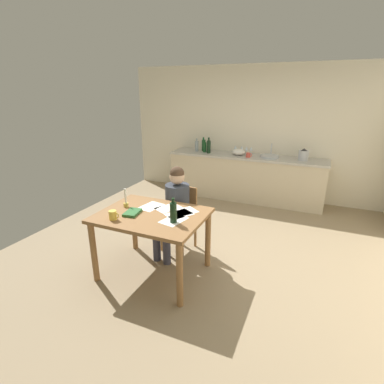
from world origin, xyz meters
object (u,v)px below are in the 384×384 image
sink_unit (269,156)px  wine_glass_back_left (242,148)px  bottle_sauce (209,146)px  teacup_on_counter (248,155)px  person_seated (175,206)px  wine_glass_by_kettle (247,149)px  stovetop_kettle (303,155)px  dining_table (152,223)px  coffee_mug (113,215)px  wine_bottle_on_table (173,212)px  bottle_oil (197,146)px  mixing_bowl (238,152)px  bottle_vinegar (203,145)px  chair_at_table (181,215)px  candlestick (126,202)px  wine_glass_back_right (235,148)px  book_magazine (132,213)px  wine_glass_near_sink (251,149)px  bottle_wine_red (205,147)px

sink_unit → wine_glass_back_left: (-0.58, 0.15, 0.09)m
bottle_sauce → teacup_on_counter: (0.84, -0.07, -0.09)m
person_seated → wine_glass_by_kettle: person_seated is taller
stovetop_kettle → teacup_on_counter: (-0.98, -0.15, -0.05)m
sink_unit → bottle_sauce: (-1.21, -0.08, 0.11)m
dining_table → coffee_mug: 0.46m
wine_bottle_on_table → bottle_oil: bearing=108.3°
coffee_mug → mixing_bowl: (0.51, 3.30, 0.13)m
bottle_oil → bottle_vinegar: bearing=35.3°
chair_at_table → bottle_vinegar: bearing=104.3°
candlestick → mixing_bowl: (0.60, 2.94, 0.11)m
wine_bottle_on_table → mixing_bowl: 3.10m
bottle_vinegar → bottle_sauce: size_ratio=0.91×
wine_bottle_on_table → wine_glass_back_left: 3.27m
coffee_mug → wine_glass_back_right: size_ratio=0.81×
book_magazine → sink_unit: 3.27m
wine_bottle_on_table → wine_glass_near_sink: size_ratio=1.79×
chair_at_table → wine_glass_back_right: size_ratio=5.69×
chair_at_table → bottle_vinegar: bottle_vinegar is taller
bottle_oil → wine_glass_back_right: bottle_oil is taller
chair_at_table → wine_glass_back_left: size_ratio=5.69×
coffee_mug → bottle_oil: size_ratio=0.48×
bottle_wine_red → wine_glass_back_left: (0.74, 0.17, -0.00)m
wine_bottle_on_table → bottle_vinegar: (-0.92, 3.21, 0.12)m
wine_bottle_on_table → wine_glass_near_sink: wine_bottle_on_table is taller
bottle_oil → mixing_bowl: size_ratio=1.00×
coffee_mug → stovetop_kettle: 3.74m
bottle_sauce → wine_glass_back_left: bearing=19.7°
dining_table → candlestick: (-0.39, 0.06, 0.18)m
person_seated → bottle_wine_red: (-0.52, 2.43, 0.33)m
sink_unit → stovetop_kettle: sink_unit is taller
person_seated → coffee_mug: (-0.32, -0.86, 0.15)m
bottle_oil → wine_glass_by_kettle: (1.03, 0.14, -0.00)m
coffee_mug → sink_unit: bearing=71.4°
coffee_mug → sink_unit: sink_unit is taller
person_seated → teacup_on_counter: 2.36m
bottle_sauce → stovetop_kettle: size_ratio=1.44×
wine_glass_by_kettle → bottle_sauce: bearing=-162.8°
coffee_mug → bottle_wine_red: (-0.21, 3.29, 0.18)m
bottle_sauce → wine_glass_back_right: size_ratio=2.06×
book_magazine → wine_glass_back_right: 3.27m
candlestick → bottle_vinegar: bottle_vinegar is taller
book_magazine → bottle_oil: bottle_oil is taller
coffee_mug → bottle_sauce: 3.24m
person_seated → bottle_wine_red: 2.51m
coffee_mug → wine_glass_back_left: (0.53, 3.46, 0.18)m
wine_glass_back_right → bottle_vinegar: bearing=-175.2°
book_magazine → wine_glass_by_kettle: 3.30m
chair_at_table → teacup_on_counter: bearing=79.3°
coffee_mug → wine_bottle_on_table: size_ratio=0.45×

